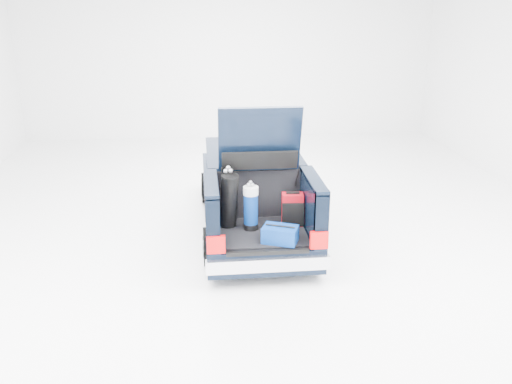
{
  "coord_description": "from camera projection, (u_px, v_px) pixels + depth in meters",
  "views": [
    {
      "loc": [
        -0.9,
        -9.09,
        4.01
      ],
      "look_at": [
        0.0,
        -0.5,
        0.89
      ],
      "focal_mm": 38.0,
      "sensor_mm": 36.0,
      "label": 1
    }
  ],
  "objects": [
    {
      "name": "ground",
      "position": [
        253.0,
        228.0,
        9.96
      ],
      "size": [
        14.0,
        14.0,
        0.0
      ],
      "primitive_type": "plane",
      "color": "white",
      "rests_on": "ground"
    },
    {
      "name": "car",
      "position": [
        253.0,
        192.0,
        9.83
      ],
      "size": [
        1.87,
        4.65,
        2.47
      ],
      "color": "black",
      "rests_on": "ground"
    },
    {
      "name": "blue_duffel",
      "position": [
        280.0,
        234.0,
        7.96
      ],
      "size": [
        0.59,
        0.49,
        0.26
      ],
      "rotation": [
        0.0,
        0.0,
        -0.39
      ],
      "color": "navy",
      "rests_on": "car"
    },
    {
      "name": "black_golf_bag",
      "position": [
        229.0,
        200.0,
        8.37
      ],
      "size": [
        0.39,
        0.46,
        0.98
      ],
      "rotation": [
        0.0,
        0.0,
        0.36
      ],
      "color": "black",
      "rests_on": "car"
    },
    {
      "name": "blue_golf_bag",
      "position": [
        251.0,
        207.0,
        8.33
      ],
      "size": [
        0.26,
        0.26,
        0.78
      ],
      "rotation": [
        0.0,
        0.0,
        -0.12
      ],
      "color": "black",
      "rests_on": "car"
    },
    {
      "name": "red_suitcase",
      "position": [
        293.0,
        210.0,
        8.51
      ],
      "size": [
        0.35,
        0.24,
        0.55
      ],
      "rotation": [
        0.0,
        0.0,
        -0.08
      ],
      "color": "maroon",
      "rests_on": "car"
    }
  ]
}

